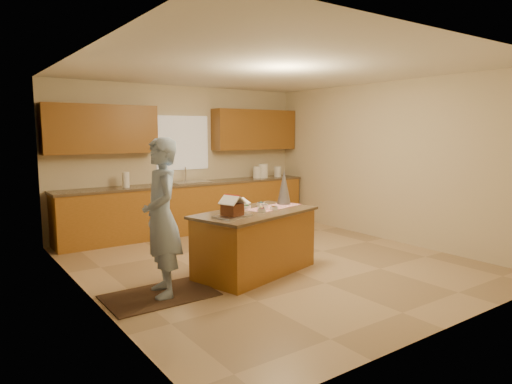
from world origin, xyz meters
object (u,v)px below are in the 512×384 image
island_base (255,243)px  tinsel_tree (284,187)px  boy (162,217)px  gingerbread_house (232,208)px

island_base → tinsel_tree: (0.66, 0.23, 0.68)m
island_base → boy: bearing=168.3°
boy → gingerbread_house: boy is taller
tinsel_tree → gingerbread_house: tinsel_tree is taller
tinsel_tree → boy: size_ratio=0.28×
island_base → tinsel_tree: size_ratio=3.27×
island_base → gingerbread_house: (-0.46, -0.17, 0.55)m
gingerbread_house → tinsel_tree: bearing=19.5°
boy → island_base: bearing=104.6°
island_base → tinsel_tree: bearing=3.7°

